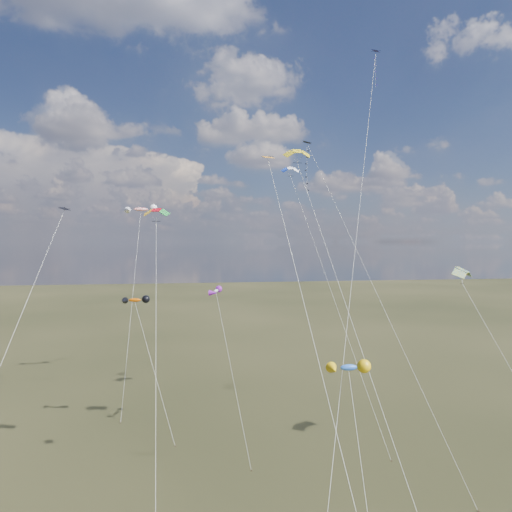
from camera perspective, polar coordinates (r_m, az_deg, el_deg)
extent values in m
cube|color=black|center=(55.92, 6.39, 13.93)|extent=(1.20, 1.22, 0.29)
cylinder|color=silver|center=(45.78, 14.52, -3.71)|extent=(7.50, 21.92, 32.26)
cube|color=#332316|center=(43.00, 26.05, -26.72)|extent=(0.10, 0.10, 0.12)
cube|color=#0D0A49|center=(59.64, 14.75, 23.54)|extent=(1.10, 1.10, 0.33)
cylinder|color=silver|center=(37.97, 12.51, 3.03)|extent=(16.52, 30.88, 42.64)
cube|color=black|center=(45.65, -22.83, 5.48)|extent=(1.08, 1.09, 0.31)
cylinder|color=silver|center=(37.31, -29.38, -11.94)|extent=(3.87, 20.58, 23.53)
cube|color=orange|center=(36.23, 1.49, 12.25)|extent=(1.01, 0.99, 0.27)
cylinder|color=silver|center=(27.56, 7.84, -12.82)|extent=(2.55, 19.06, 27.06)
cylinder|color=silver|center=(34.60, 12.19, -7.99)|extent=(3.00, 22.65, 29.24)
cylinder|color=silver|center=(50.04, 9.74, -4.80)|extent=(6.08, 15.51, 29.51)
cube|color=#332316|center=(48.22, 16.58, -23.32)|extent=(0.10, 0.10, 0.12)
cylinder|color=silver|center=(34.14, -12.41, -13.19)|extent=(0.86, 17.82, 23.34)
ellipsoid|color=#C04B01|center=(52.51, -14.91, -5.34)|extent=(2.81, 1.33, 0.99)
cylinder|color=silver|center=(50.64, -12.64, -13.67)|extent=(4.49, 6.26, 14.02)
cube|color=#332316|center=(49.97, -10.06, -22.34)|extent=(0.10, 0.10, 0.12)
ellipsoid|color=silver|center=(48.50, -5.01, -4.35)|extent=(1.57, 2.72, 0.78)
cylinder|color=silver|center=(45.91, -2.98, -14.43)|extent=(2.53, 8.54, 15.30)
cube|color=#332316|center=(44.92, -0.57, -25.23)|extent=(0.10, 0.10, 0.12)
ellipsoid|color=red|center=(68.55, -14.20, 5.68)|extent=(4.24, 2.19, 1.37)
cylinder|color=silver|center=(61.14, -15.25, -5.67)|extent=(1.04, 15.69, 25.20)
cube|color=#332316|center=(56.72, -16.58, -19.37)|extent=(0.10, 0.10, 0.12)
ellipsoid|color=blue|center=(29.97, 11.52, -13.49)|extent=(2.23, 1.00, 0.91)
cylinder|color=silver|center=(29.33, 13.55, -27.15)|extent=(0.51, 6.78, 12.60)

